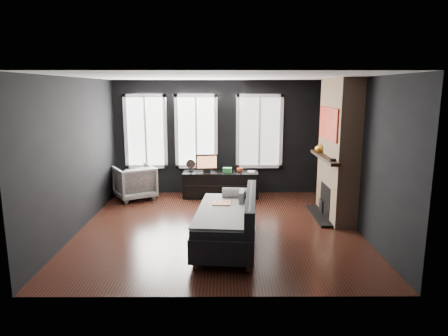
{
  "coord_description": "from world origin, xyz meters",
  "views": [
    {
      "loc": [
        0.07,
        -6.98,
        2.51
      ],
      "look_at": [
        0.1,
        0.3,
        1.05
      ],
      "focal_mm": 32.0,
      "sensor_mm": 36.0,
      "label": 1
    }
  ],
  "objects_px": {
    "monitor": "(207,162)",
    "book": "(248,167)",
    "armchair": "(135,181)",
    "media_console": "(221,184)",
    "mantel_vase": "(320,147)",
    "sofa": "(226,219)",
    "mug": "(240,169)"
  },
  "relations": [
    {
      "from": "media_console",
      "to": "mug",
      "type": "xyz_separation_m",
      "value": [
        0.44,
        -0.03,
        0.36
      ]
    },
    {
      "from": "armchair",
      "to": "mantel_vase",
      "type": "bearing_deg",
      "value": 136.85
    },
    {
      "from": "monitor",
      "to": "sofa",
      "type": "bearing_deg",
      "value": -89.54
    },
    {
      "from": "sofa",
      "to": "mantel_vase",
      "type": "bearing_deg",
      "value": 49.91
    },
    {
      "from": "mug",
      "to": "book",
      "type": "height_order",
      "value": "book"
    },
    {
      "from": "sofa",
      "to": "media_console",
      "type": "distance_m",
      "value": 2.96
    },
    {
      "from": "armchair",
      "to": "mantel_vase",
      "type": "distance_m",
      "value": 4.2
    },
    {
      "from": "media_console",
      "to": "mug",
      "type": "height_order",
      "value": "mug"
    },
    {
      "from": "monitor",
      "to": "mantel_vase",
      "type": "height_order",
      "value": "mantel_vase"
    },
    {
      "from": "sofa",
      "to": "mantel_vase",
      "type": "distance_m",
      "value": 2.84
    },
    {
      "from": "book",
      "to": "sofa",
      "type": "bearing_deg",
      "value": -100.11
    },
    {
      "from": "media_console",
      "to": "book",
      "type": "xyz_separation_m",
      "value": [
        0.63,
        0.02,
        0.41
      ]
    },
    {
      "from": "armchair",
      "to": "media_console",
      "type": "height_order",
      "value": "armchair"
    },
    {
      "from": "mantel_vase",
      "to": "media_console",
      "type": "bearing_deg",
      "value": 152.55
    },
    {
      "from": "armchair",
      "to": "monitor",
      "type": "height_order",
      "value": "monitor"
    },
    {
      "from": "armchair",
      "to": "book",
      "type": "height_order",
      "value": "armchair"
    },
    {
      "from": "media_console",
      "to": "mantel_vase",
      "type": "height_order",
      "value": "mantel_vase"
    },
    {
      "from": "sofa",
      "to": "mug",
      "type": "distance_m",
      "value": 2.95
    },
    {
      "from": "monitor",
      "to": "mantel_vase",
      "type": "relative_size",
      "value": 2.63
    },
    {
      "from": "mug",
      "to": "mantel_vase",
      "type": "relative_size",
      "value": 0.66
    },
    {
      "from": "monitor",
      "to": "mug",
      "type": "bearing_deg",
      "value": -11.12
    },
    {
      "from": "sofa",
      "to": "monitor",
      "type": "bearing_deg",
      "value": 103.29
    },
    {
      "from": "sofa",
      "to": "armchair",
      "type": "distance_m",
      "value": 3.49
    },
    {
      "from": "monitor",
      "to": "book",
      "type": "relative_size",
      "value": 2.36
    },
    {
      "from": "monitor",
      "to": "book",
      "type": "xyz_separation_m",
      "value": [
        0.96,
        -0.0,
        -0.12
      ]
    },
    {
      "from": "media_console",
      "to": "mug",
      "type": "distance_m",
      "value": 0.58
    },
    {
      "from": "monitor",
      "to": "book",
      "type": "distance_m",
      "value": 0.96
    },
    {
      "from": "mug",
      "to": "mantel_vase",
      "type": "xyz_separation_m",
      "value": [
        1.58,
        -1.02,
        0.66
      ]
    },
    {
      "from": "monitor",
      "to": "mantel_vase",
      "type": "xyz_separation_m",
      "value": [
        2.34,
        -1.07,
        0.49
      ]
    },
    {
      "from": "sofa",
      "to": "book",
      "type": "relative_size",
      "value": 9.18
    },
    {
      "from": "armchair",
      "to": "monitor",
      "type": "bearing_deg",
      "value": 155.31
    },
    {
      "from": "book",
      "to": "monitor",
      "type": "bearing_deg",
      "value": 179.87
    }
  ]
}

